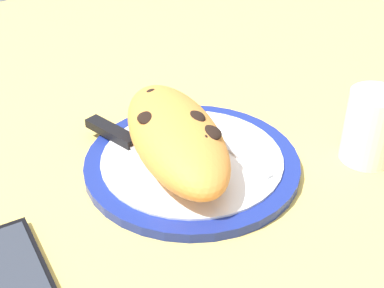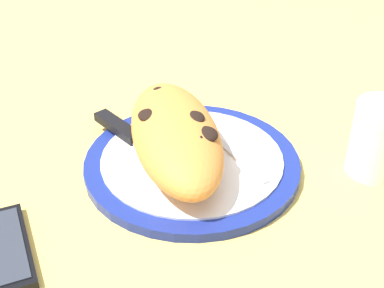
% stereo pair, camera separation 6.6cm
% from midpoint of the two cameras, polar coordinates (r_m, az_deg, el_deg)
% --- Properties ---
extents(ground_plane, '(1.50, 1.50, 0.03)m').
position_cam_midpoint_polar(ground_plane, '(0.69, -2.74, -3.60)').
color(ground_plane, '#DBB756').
extents(plate, '(0.27, 0.27, 0.02)m').
position_cam_midpoint_polar(plate, '(0.67, -2.79, -2.09)').
color(plate, navy).
rests_on(plate, ground_plane).
extents(calzone, '(0.26, 0.16, 0.07)m').
position_cam_midpoint_polar(calzone, '(0.65, -4.65, 0.75)').
color(calzone, orange).
rests_on(calzone, plate).
extents(fork, '(0.16, 0.03, 0.00)m').
position_cam_midpoint_polar(fork, '(0.69, 0.15, 0.20)').
color(fork, silver).
rests_on(fork, plate).
extents(knife, '(0.21, 0.08, 0.01)m').
position_cam_midpoint_polar(knife, '(0.70, -9.58, 0.24)').
color(knife, silver).
rests_on(knife, plate).
extents(smartphone, '(0.13, 0.07, 0.01)m').
position_cam_midpoint_polar(smartphone, '(0.58, -22.06, -12.31)').
color(smartphone, black).
rests_on(smartphone, ground_plane).
extents(water_glass, '(0.07, 0.07, 0.09)m').
position_cam_midpoint_polar(water_glass, '(0.70, 15.99, 1.23)').
color(water_glass, silver).
rests_on(water_glass, ground_plane).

